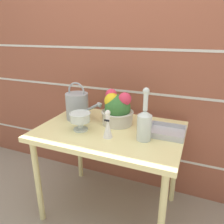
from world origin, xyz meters
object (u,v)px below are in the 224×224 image
at_px(crystal_pedestal_bowl, 80,118).
at_px(wire_tray, 166,132).
at_px(figurine_vase, 108,126).
at_px(flower_planter, 117,109).
at_px(watering_can, 78,106).
at_px(glass_decanter, 144,123).

bearing_deg(crystal_pedestal_bowl, wire_tray, 16.82).
bearing_deg(figurine_vase, flower_planter, 96.70).
xyz_separation_m(watering_can, glass_decanter, (0.59, -0.16, 0.01)).
bearing_deg(glass_decanter, wire_tray, 49.89).
xyz_separation_m(glass_decanter, figurine_vase, (-0.23, -0.06, -0.04)).
bearing_deg(wire_tray, crystal_pedestal_bowl, -163.18).
height_order(watering_can, wire_tray, watering_can).
distance_m(watering_can, crystal_pedestal_bowl, 0.23).
xyz_separation_m(crystal_pedestal_bowl, flower_planter, (0.20, 0.21, 0.03)).
bearing_deg(wire_tray, glass_decanter, -130.11).
relative_size(glass_decanter, figurine_vase, 1.80).
distance_m(flower_planter, wire_tray, 0.40).
height_order(flower_planter, glass_decanter, glass_decanter).
relative_size(flower_planter, glass_decanter, 0.75).
bearing_deg(glass_decanter, crystal_pedestal_bowl, -176.42).
bearing_deg(crystal_pedestal_bowl, figurine_vase, -7.84).
bearing_deg(wire_tray, figurine_vase, -149.71).
bearing_deg(flower_planter, watering_can, -175.49).
distance_m(watering_can, wire_tray, 0.72).
height_order(flower_planter, wire_tray, flower_planter).
relative_size(watering_can, crystal_pedestal_bowl, 2.12).
xyz_separation_m(glass_decanter, wire_tray, (0.12, 0.15, -0.11)).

